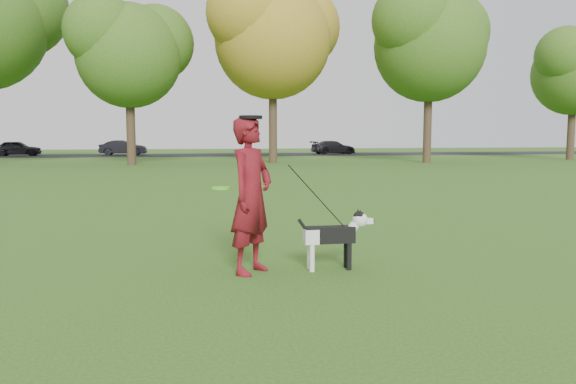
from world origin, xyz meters
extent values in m
plane|color=#285116|center=(0.00, 0.00, 0.00)|extent=(120.00, 120.00, 0.00)
cube|color=black|center=(0.00, 40.00, 0.01)|extent=(120.00, 7.00, 0.02)
imported|color=#5C0D17|center=(-0.28, 0.31, 0.94)|extent=(0.78, 0.81, 1.87)
cube|color=black|center=(0.68, 0.29, 0.44)|extent=(0.61, 0.19, 0.20)
cube|color=white|center=(0.45, 0.29, 0.42)|extent=(0.17, 0.19, 0.18)
cylinder|color=white|center=(0.45, 0.22, 0.17)|extent=(0.06, 0.06, 0.33)
cylinder|color=white|center=(0.45, 0.35, 0.17)|extent=(0.06, 0.06, 0.33)
cylinder|color=black|center=(0.91, 0.22, 0.17)|extent=(0.06, 0.06, 0.33)
cylinder|color=black|center=(0.91, 0.35, 0.17)|extent=(0.06, 0.06, 0.33)
cylinder|color=white|center=(0.96, 0.29, 0.49)|extent=(0.20, 0.12, 0.22)
sphere|color=white|center=(1.07, 0.29, 0.61)|extent=(0.19, 0.19, 0.19)
sphere|color=black|center=(1.06, 0.29, 0.65)|extent=(0.15, 0.15, 0.15)
cube|color=white|center=(1.17, 0.29, 0.59)|extent=(0.12, 0.07, 0.07)
sphere|color=black|center=(1.24, 0.29, 0.59)|extent=(0.04, 0.04, 0.04)
cone|color=black|center=(1.06, 0.24, 0.70)|extent=(0.07, 0.07, 0.08)
cone|color=black|center=(1.06, 0.34, 0.70)|extent=(0.07, 0.07, 0.08)
cylinder|color=black|center=(0.39, 0.29, 0.51)|extent=(0.21, 0.04, 0.28)
cylinder|color=black|center=(0.90, 0.29, 0.50)|extent=(0.13, 0.13, 0.02)
imported|color=black|center=(-13.87, 40.00, 0.61)|extent=(3.52, 1.56, 1.18)
imported|color=black|center=(-5.98, 40.00, 0.62)|extent=(3.68, 1.44, 1.19)
imported|color=black|center=(11.26, 40.00, 0.58)|extent=(4.05, 2.16, 1.12)
cylinder|color=#4BDB1B|center=(-0.64, 0.21, 1.04)|extent=(0.23, 0.23, 0.02)
cylinder|color=black|center=(-0.28, 0.31, 1.86)|extent=(0.27, 0.27, 0.04)
cylinder|color=#38281C|center=(-4.00, 25.50, 2.10)|extent=(0.48, 0.48, 4.20)
sphere|color=#426B1E|center=(-4.00, 25.50, 6.44)|extent=(5.60, 5.60, 5.60)
cylinder|color=#38281C|center=(4.00, 26.50, 2.52)|extent=(0.48, 0.48, 5.04)
sphere|color=#A58426|center=(4.00, 26.50, 7.73)|extent=(6.72, 6.72, 6.72)
cylinder|color=#38281C|center=(13.00, 25.00, 2.42)|extent=(0.48, 0.48, 4.83)
sphere|color=#426B1E|center=(13.00, 25.00, 7.41)|extent=(6.44, 6.44, 6.44)
cylinder|color=#38281C|center=(24.00, 27.00, 1.99)|extent=(0.48, 0.48, 3.99)
sphere|color=#426B1E|center=(24.00, 27.00, 6.12)|extent=(5.32, 5.32, 5.32)
camera|label=1|loc=(-1.03, -6.30, 1.66)|focal=35.00mm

